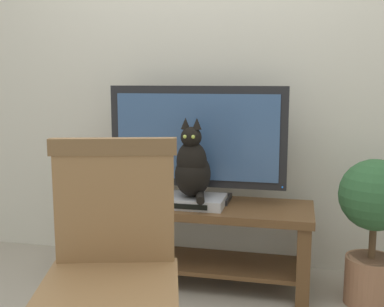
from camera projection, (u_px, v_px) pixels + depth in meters
back_wall at (219, 42)px, 2.95m from camera, size 7.00×0.12×2.80m
tv_stand at (194, 228)px, 2.73m from camera, size 1.34×0.45×0.47m
tv at (197, 141)px, 2.73m from camera, size 1.03×0.20×0.67m
media_box at (193, 201)px, 2.66m from camera, size 0.36×0.25×0.06m
cat at (192, 167)px, 2.61m from camera, size 0.20×0.30×0.44m
wooden_chair at (112, 258)px, 1.61m from camera, size 0.55×0.56×0.97m
book_stack at (111, 191)px, 2.87m from camera, size 0.23×0.18×0.07m
potted_plant at (374, 218)px, 2.43m from camera, size 0.37×0.37×0.77m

